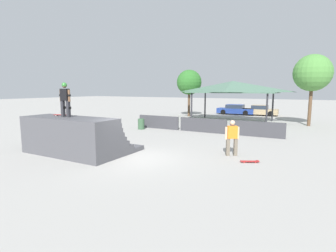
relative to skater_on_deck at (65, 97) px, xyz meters
name	(u,v)px	position (x,y,z in m)	size (l,w,h in m)	color
ground_plane	(133,159)	(3.43, 0.82, -2.82)	(160.00, 160.00, 0.00)	#A3A09B
quarter_pipe_ramp	(75,138)	(0.26, 0.26, -2.02)	(5.12, 3.55, 1.86)	#4C4C51
skater_on_deck	(65,97)	(0.00, 0.00, 0.00)	(0.72, 0.25, 1.68)	#2D2D33
skateboard_on_deck	(62,115)	(-0.60, 0.26, -0.91)	(0.86, 0.50, 0.09)	silver
bystander_walking	(232,136)	(7.29, 3.60, -1.86)	(0.65, 0.46, 1.74)	#6B6051
skateboard_on_ground	(250,161)	(8.35, 2.79, -2.76)	(0.82, 0.55, 0.09)	red
barrier_fence	(203,125)	(3.49, 9.47, -2.30)	(11.43, 0.12, 1.05)	#3D3D42
pavilion_shelter	(233,87)	(3.49, 17.38, 0.58)	(8.47, 4.45, 4.01)	#2D2D33
tree_beside_pavilion	(313,73)	(10.39, 17.18, 1.75)	(3.14, 3.14, 6.16)	brown
tree_far_back	(189,82)	(-2.27, 19.61, 1.16)	(2.90, 2.90, 5.45)	brown
trash_bin	(141,124)	(-1.41, 8.46, -2.40)	(0.52, 0.52, 0.85)	#385B3D
parked_car_blue	(236,110)	(2.06, 24.38, -2.22)	(4.56, 1.75, 1.27)	navy
parked_car_tan	(260,111)	(5.01, 24.73, -2.22)	(4.11, 1.93, 1.27)	tan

